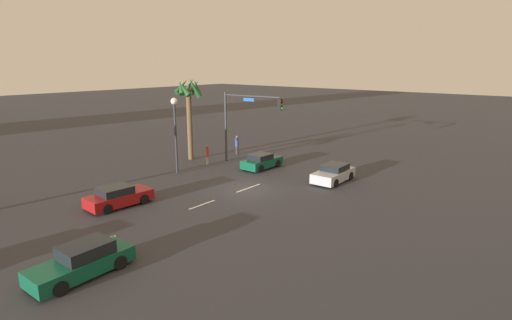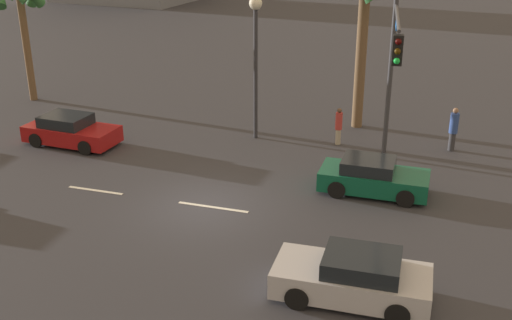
# 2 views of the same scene
# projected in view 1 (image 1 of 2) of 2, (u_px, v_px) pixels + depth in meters

# --- Properties ---
(ground_plane) EXTENTS (220.00, 220.00, 0.00)m
(ground_plane) POSITION_uv_depth(u_px,v_px,m) (246.00, 189.00, 29.54)
(ground_plane) COLOR #333338
(lane_stripe_1) EXTENTS (2.46, 0.14, 0.01)m
(lane_stripe_1) POSITION_uv_depth(u_px,v_px,m) (94.00, 243.00, 20.61)
(lane_stripe_1) COLOR silver
(lane_stripe_1) RESTS_ON ground_plane
(lane_stripe_2) EXTENTS (2.23, 0.14, 0.01)m
(lane_stripe_2) POSITION_uv_depth(u_px,v_px,m) (202.00, 205.00, 26.26)
(lane_stripe_2) COLOR silver
(lane_stripe_2) RESTS_ON ground_plane
(lane_stripe_3) EXTENTS (2.60, 0.14, 0.01)m
(lane_stripe_3) POSITION_uv_depth(u_px,v_px,m) (249.00, 188.00, 29.76)
(lane_stripe_3) COLOR silver
(lane_stripe_3) RESTS_ON ground_plane
(car_0) EXTENTS (3.91, 1.87, 1.31)m
(car_0) POSITION_uv_depth(u_px,v_px,m) (262.00, 161.00, 35.26)
(car_0) COLOR #0F5138
(car_0) RESTS_ON ground_plane
(car_2) EXTENTS (4.21, 2.11, 1.33)m
(car_2) POSITION_uv_depth(u_px,v_px,m) (118.00, 197.00, 25.91)
(car_2) COLOR maroon
(car_2) RESTS_ON ground_plane
(car_3) EXTENTS (4.17, 2.02, 1.35)m
(car_3) POSITION_uv_depth(u_px,v_px,m) (334.00, 174.00, 31.29)
(car_3) COLOR #B7B7BC
(car_3) RESTS_ON ground_plane
(car_4) EXTENTS (4.43, 1.94, 1.41)m
(car_4) POSITION_uv_depth(u_px,v_px,m) (82.00, 261.00, 17.41)
(car_4) COLOR #0F5138
(car_4) RESTS_ON ground_plane
(traffic_signal) EXTENTS (0.92, 6.08, 6.45)m
(traffic_signal) POSITION_uv_depth(u_px,v_px,m) (244.00, 116.00, 35.87)
(traffic_signal) COLOR #38383D
(traffic_signal) RESTS_ON ground_plane
(streetlamp) EXTENTS (0.56, 0.56, 6.30)m
(streetlamp) POSITION_uv_depth(u_px,v_px,m) (175.00, 121.00, 32.68)
(streetlamp) COLOR #2D2D33
(streetlamp) RESTS_ON ground_plane
(pedestrian_0) EXTENTS (0.43, 0.43, 1.67)m
(pedestrian_0) POSITION_uv_depth(u_px,v_px,m) (207.00, 155.00, 36.48)
(pedestrian_0) COLOR #B2A58C
(pedestrian_0) RESTS_ON ground_plane
(pedestrian_1) EXTENTS (0.51, 0.51, 1.91)m
(pedestrian_1) POSITION_uv_depth(u_px,v_px,m) (237.00, 145.00, 40.51)
(pedestrian_1) COLOR #333338
(pedestrian_1) RESTS_ON ground_plane
(palm_tree_0) EXTENTS (2.34, 2.50, 7.78)m
(palm_tree_0) POSITION_uv_depth(u_px,v_px,m) (189.00, 99.00, 37.36)
(palm_tree_0) COLOR brown
(palm_tree_0) RESTS_ON ground_plane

